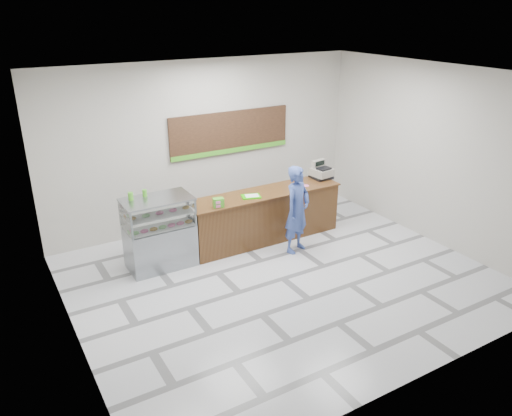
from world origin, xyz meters
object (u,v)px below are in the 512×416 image
sales_counter (264,216)px  serving_tray (251,196)px  customer (297,210)px  cash_register (321,172)px  display_case (159,232)px

sales_counter → serving_tray: serving_tray is taller
sales_counter → customer: (0.28, -0.74, 0.34)m
cash_register → customer: 1.53m
customer → sales_counter: bearing=89.8°
customer → display_case: bearing=142.5°
serving_tray → customer: (0.64, -0.65, -0.18)m
cash_register → serving_tray: size_ratio=1.08×
sales_counter → cash_register: 1.64m
cash_register → customer: size_ratio=0.27×
serving_tray → customer: 0.93m
display_case → cash_register: 3.76m
display_case → customer: 2.62m
sales_counter → display_case: display_case is taller
cash_register → customer: (-1.22, -0.87, -0.31)m
serving_tray → sales_counter: bearing=32.1°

